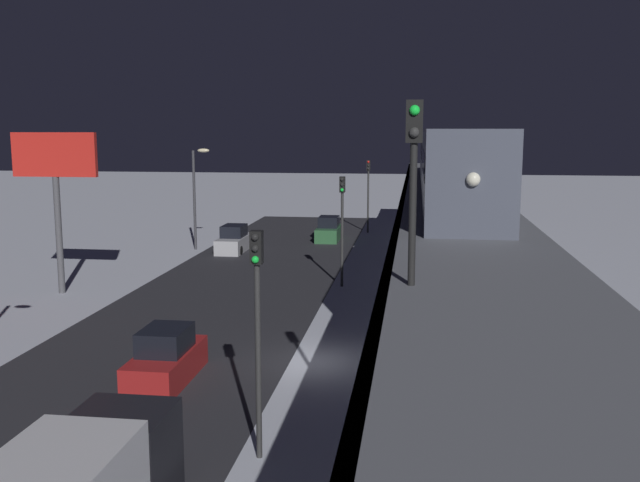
% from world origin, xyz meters
% --- Properties ---
extents(ground_plane, '(240.00, 240.00, 0.00)m').
position_xyz_m(ground_plane, '(0.00, 0.00, 0.00)').
color(ground_plane, silver).
extents(avenue_asphalt, '(11.00, 92.19, 0.01)m').
position_xyz_m(avenue_asphalt, '(6.16, 0.00, 0.00)').
color(avenue_asphalt, '#28282D').
rests_on(avenue_asphalt, ground_plane).
extents(elevated_railway, '(5.00, 92.19, 5.67)m').
position_xyz_m(elevated_railway, '(-5.76, 0.00, 4.91)').
color(elevated_railway, slate).
rests_on(elevated_railway, ground_plane).
extents(subway_train, '(2.94, 36.87, 3.40)m').
position_xyz_m(subway_train, '(-5.85, -13.95, 7.45)').
color(subway_train, '#4C5160').
rests_on(subway_train, elevated_railway).
extents(rail_signal, '(0.36, 0.41, 4.00)m').
position_xyz_m(rail_signal, '(-4.06, 11.21, 8.40)').
color(rail_signal, black).
rests_on(rail_signal, elevated_railway).
extents(sedan_silver, '(1.91, 4.79, 1.97)m').
position_xyz_m(sedan_silver, '(9.36, -24.68, 0.79)').
color(sedan_silver, '#B2B2B7').
rests_on(sedan_silver, ground_plane).
extents(sedan_green, '(1.80, 4.40, 1.97)m').
position_xyz_m(sedan_green, '(2.96, -30.94, 0.80)').
color(sedan_green, '#2D6038').
rests_on(sedan_green, ground_plane).
extents(sedan_red, '(1.80, 4.42, 1.97)m').
position_xyz_m(sedan_red, '(4.76, 2.76, 0.80)').
color(sedan_red, '#A51E1E').
rests_on(sedan_red, ground_plane).
extents(traffic_light_near, '(0.32, 0.44, 6.40)m').
position_xyz_m(traffic_light_near, '(0.06, 8.33, 4.20)').
color(traffic_light_near, '#2D2D2D').
rests_on(traffic_light_near, ground_plane).
extents(traffic_light_mid, '(0.32, 0.44, 6.40)m').
position_xyz_m(traffic_light_mid, '(0.06, -13.67, 4.20)').
color(traffic_light_mid, '#2D2D2D').
rests_on(traffic_light_mid, ground_plane).
extents(traffic_light_far, '(0.32, 0.44, 6.40)m').
position_xyz_m(traffic_light_far, '(0.06, -35.67, 4.20)').
color(traffic_light_far, '#2D2D2D').
rests_on(traffic_light_far, ground_plane).
extents(commercial_billboard, '(4.80, 0.36, 8.90)m').
position_xyz_m(commercial_billboard, '(15.43, -9.94, 6.83)').
color(commercial_billboard, '#4C4C51').
rests_on(commercial_billboard, ground_plane).
extents(street_lamp_far, '(1.35, 0.44, 7.65)m').
position_xyz_m(street_lamp_far, '(12.23, -25.00, 4.81)').
color(street_lamp_far, '#38383D').
rests_on(street_lamp_far, ground_plane).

